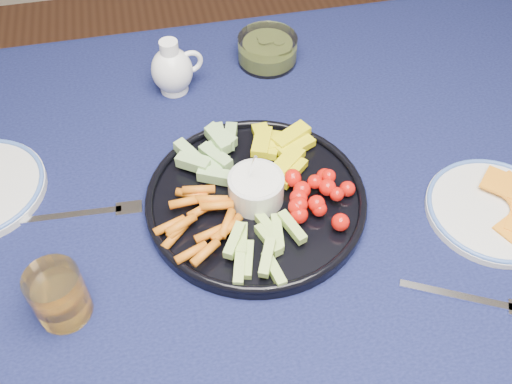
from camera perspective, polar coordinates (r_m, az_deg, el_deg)
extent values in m
cylinder|color=#4D2B19|center=(1.56, 20.03, 3.77)|extent=(0.07, 0.07, 0.70)
cube|color=#4D2B19|center=(0.83, -5.51, -6.18)|extent=(1.60, 1.00, 0.04)
cube|color=black|center=(0.81, -5.63, -5.27)|extent=(1.66, 1.06, 0.01)
cube|color=black|center=(1.28, -8.77, 10.15)|extent=(1.66, 0.01, 0.30)
cylinder|color=black|center=(0.84, 0.00, -0.94)|extent=(0.32, 0.32, 0.01)
torus|color=black|center=(0.83, 0.00, -0.47)|extent=(0.32, 0.32, 0.01)
cylinder|color=silver|center=(0.82, 0.00, 0.33)|extent=(0.08, 0.08, 0.04)
cylinder|color=white|center=(0.80, 0.00, 1.16)|extent=(0.07, 0.07, 0.01)
cylinder|color=white|center=(1.04, -8.16, 10.32)|extent=(0.05, 0.05, 0.01)
ellipsoid|color=white|center=(1.02, -8.40, 11.93)|extent=(0.07, 0.07, 0.08)
cylinder|color=white|center=(0.99, -8.68, 13.89)|extent=(0.03, 0.03, 0.03)
torus|color=white|center=(1.02, -6.58, 12.80)|extent=(0.05, 0.02, 0.05)
torus|color=#4267BB|center=(1.00, -8.58, 13.21)|extent=(0.04, 0.04, 0.00)
cylinder|color=white|center=(1.08, 1.15, 14.05)|extent=(0.11, 0.11, 0.05)
cylinder|color=olive|center=(1.09, 1.14, 13.66)|extent=(0.09, 0.09, 0.03)
cylinder|color=silver|center=(0.90, 22.65, -1.75)|extent=(0.20, 0.20, 0.01)
torus|color=#4267BB|center=(0.90, 22.77, -1.50)|extent=(0.19, 0.19, 0.01)
cylinder|color=white|center=(0.75, -19.14, -9.70)|extent=(0.07, 0.07, 0.08)
cylinder|color=gold|center=(0.77, -18.80, -10.39)|extent=(0.06, 0.06, 0.04)
cube|color=white|center=(0.87, -18.22, -2.28)|extent=(0.15, 0.02, 0.00)
cube|color=white|center=(0.86, -12.58, -1.63)|extent=(0.04, 0.03, 0.00)
cube|color=white|center=(0.80, 19.37, -9.76)|extent=(0.13, 0.08, 0.00)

